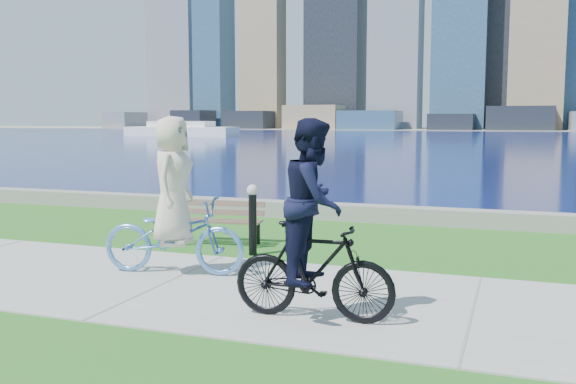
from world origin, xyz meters
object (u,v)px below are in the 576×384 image
(bollard_lamp, at_px, (253,215))
(cyclist_man, at_px, (314,236))
(park_bench, at_px, (222,218))
(cyclist_woman, at_px, (173,216))

(bollard_lamp, height_order, cyclist_man, cyclist_man)
(park_bench, xyz_separation_m, cyclist_woman, (0.33, -2.29, 0.39))
(bollard_lamp, bearing_deg, cyclist_man, -56.30)
(park_bench, bearing_deg, bollard_lamp, -45.49)
(park_bench, height_order, bollard_lamp, bollard_lamp)
(park_bench, xyz_separation_m, bollard_lamp, (0.88, -0.68, 0.20))
(park_bench, relative_size, bollard_lamp, 1.30)
(bollard_lamp, height_order, cyclist_woman, cyclist_woman)
(park_bench, relative_size, cyclist_man, 0.69)
(park_bench, bearing_deg, cyclist_woman, -89.51)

